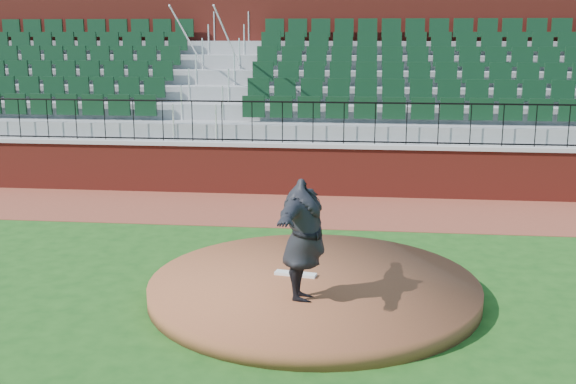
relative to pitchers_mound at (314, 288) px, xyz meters
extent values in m
plane|color=#1A4814|center=(-0.56, -0.08, -0.12)|extent=(90.00, 90.00, 0.00)
cube|color=brown|center=(-0.56, 5.32, -0.12)|extent=(34.00, 3.20, 0.01)
cube|color=maroon|center=(-0.56, 6.92, 0.47)|extent=(34.00, 0.35, 1.20)
cube|color=#B7B7B7|center=(-0.56, 6.92, 1.12)|extent=(34.00, 0.45, 0.10)
cube|color=maroon|center=(-0.56, 12.44, 2.62)|extent=(34.00, 0.50, 5.50)
cylinder|color=brown|center=(0.00, 0.00, 0.00)|extent=(5.03, 5.03, 0.25)
cube|color=white|center=(-0.30, 0.19, 0.15)|extent=(0.67, 0.28, 0.04)
imported|color=black|center=(-0.09, -0.81, 1.00)|extent=(0.76, 2.19, 1.75)
camera|label=1|loc=(0.74, -10.15, 3.81)|focal=43.82mm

